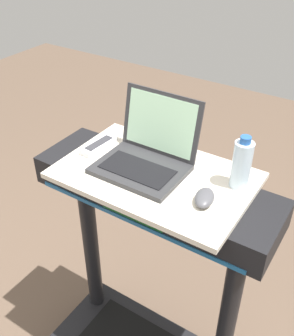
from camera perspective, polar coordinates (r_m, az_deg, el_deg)
The scene contains 5 objects.
desk_board at distance 1.39m, azimuth 1.12°, elevation -1.06°, with size 0.67×0.43×0.02m, color beige.
laptop at distance 1.39m, azimuth -0.03°, elevation 2.04°, with size 0.30×0.27×0.24m.
computer_mouse at distance 1.26m, azimuth 8.20°, elevation -4.22°, with size 0.06×0.10×0.03m, color #4C4C51.
water_bottle at distance 1.31m, azimuth 13.36°, elevation 0.55°, with size 0.06×0.06×0.19m.
tv_remote at distance 1.52m, azimuth -6.86°, elevation 3.24°, with size 0.06×0.16×0.02m.
Camera 1 is at (0.59, -0.26, 1.88)m, focal length 42.73 mm.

